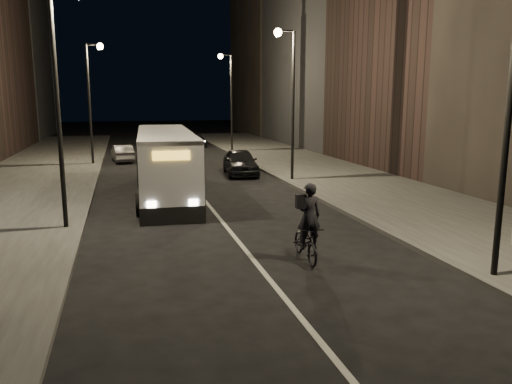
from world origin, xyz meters
TOP-DOWN VIEW (x-y plane):
  - ground at (0.00, 0.00)m, footprint 180.00×180.00m
  - sidewalk_right at (8.50, 14.00)m, footprint 7.00×70.00m
  - sidewalk_left at (-8.50, 14.00)m, footprint 7.00×70.00m
  - building_row_right at (16.00, 27.50)m, footprint 8.00×61.00m
  - streetlight_right_near at (5.33, -4.00)m, footprint 1.20×0.44m
  - streetlight_right_mid at (5.33, 12.00)m, footprint 1.20×0.44m
  - streetlight_right_far at (5.33, 28.00)m, footprint 1.20×0.44m
  - streetlight_left_near at (-5.33, 4.00)m, footprint 1.20×0.44m
  - streetlight_left_far at (-5.33, 22.00)m, footprint 1.20×0.44m
  - city_bus at (-1.60, 9.66)m, footprint 3.10×11.63m
  - cyclist_on_bicycle at (1.48, -1.23)m, footprint 0.80×2.04m
  - car_near at (3.37, 15.22)m, footprint 2.28×4.77m
  - car_mid at (-3.60, 23.66)m, footprint 1.73×3.90m
  - car_far at (3.31, 34.10)m, footprint 1.81×4.24m

SIDE VIEW (x-z plane):
  - ground at x=0.00m, z-range 0.00..0.00m
  - sidewalk_right at x=8.50m, z-range 0.00..0.16m
  - sidewalk_left at x=-8.50m, z-range 0.00..0.16m
  - car_far at x=3.31m, z-range 0.00..1.22m
  - car_mid at x=-3.60m, z-range 0.00..1.24m
  - cyclist_on_bicycle at x=1.48m, z-range -0.39..1.93m
  - car_near at x=3.37m, z-range 0.00..1.57m
  - city_bus at x=-1.60m, z-range 0.14..3.24m
  - streetlight_right_near at x=5.33m, z-range 1.30..9.42m
  - streetlight_right_mid at x=5.33m, z-range 1.30..9.42m
  - streetlight_right_far at x=5.33m, z-range 1.30..9.42m
  - streetlight_left_near at x=-5.33m, z-range 1.30..9.42m
  - streetlight_left_far at x=-5.33m, z-range 1.30..9.42m
  - building_row_right at x=16.00m, z-range 0.00..21.00m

